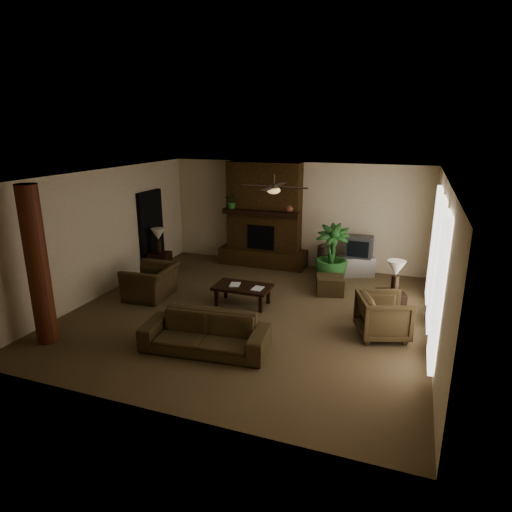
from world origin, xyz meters
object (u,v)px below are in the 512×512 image
at_px(tv_stand, 356,266).
at_px(floor_vase, 324,256).
at_px(log_column, 38,266).
at_px(sofa, 205,327).
at_px(lamp_left, 158,236).
at_px(coffee_table, 242,288).
at_px(side_table_left, 160,263).
at_px(armchair_right, 383,314).
at_px(lamp_right, 396,271).
at_px(ottoman, 330,285).
at_px(armchair_left, 151,277).
at_px(floor_plant, 331,267).
at_px(side_table_right, 390,305).

xyz_separation_m(tv_stand, floor_vase, (-0.85, -0.00, 0.18)).
relative_size(log_column, tv_stand, 3.29).
bearing_deg(sofa, lamp_left, 125.86).
relative_size(coffee_table, floor_vase, 1.56).
bearing_deg(side_table_left, sofa, -48.28).
height_order(armchair_right, side_table_left, armchair_right).
height_order(sofa, lamp_right, lamp_right).
bearing_deg(log_column, floor_vase, 55.27).
bearing_deg(armchair_right, tv_stand, -4.67).
bearing_deg(coffee_table, ottoman, 38.58).
relative_size(floor_vase, lamp_right, 1.18).
relative_size(log_column, armchair_left, 2.53).
distance_m(floor_plant, lamp_left, 4.42).
xyz_separation_m(floor_plant, lamp_left, (-4.31, -0.81, 0.60)).
distance_m(armchair_right, floor_vase, 3.78).
distance_m(tv_stand, side_table_right, 2.62).
bearing_deg(coffee_table, armchair_left, -172.10).
height_order(armchair_right, floor_vase, armchair_right).
xyz_separation_m(armchair_right, lamp_left, (-5.73, 1.74, 0.56)).
distance_m(floor_vase, side_table_right, 3.05).
relative_size(side_table_right, lamp_right, 0.85).
distance_m(armchair_left, armchair_right, 5.03).
distance_m(side_table_left, lamp_left, 0.73).
relative_size(armchair_left, lamp_left, 1.70).
xyz_separation_m(sofa, lamp_left, (-2.93, 3.28, 0.58)).
bearing_deg(side_table_right, floor_vase, 127.04).
bearing_deg(coffee_table, tv_stand, 54.28).
height_order(log_column, sofa, log_column).
distance_m(armchair_left, lamp_left, 1.74).
height_order(tv_stand, side_table_right, side_table_right).
relative_size(floor_plant, side_table_right, 2.63).
distance_m(log_column, floor_plant, 6.41).
distance_m(coffee_table, floor_vase, 3.06).
height_order(tv_stand, lamp_left, lamp_left).
distance_m(log_column, armchair_right, 6.11).
distance_m(ottoman, side_table_right, 1.65).
distance_m(armchair_right, floor_plant, 2.92).
bearing_deg(floor_vase, floor_plant, -67.08).
height_order(armchair_left, lamp_left, lamp_left).
distance_m(armchair_right, tv_stand, 3.47).
distance_m(sofa, lamp_left, 4.44).
bearing_deg(coffee_table, floor_plant, 53.14).
bearing_deg(ottoman, log_column, -136.88).
relative_size(armchair_left, ottoman, 1.85).
relative_size(armchair_right, side_table_right, 1.60).
bearing_deg(tv_stand, log_column, -155.21).
distance_m(floor_vase, floor_plant, 0.87).
bearing_deg(side_table_left, floor_vase, 22.02).
bearing_deg(sofa, lamp_right, 33.93).
relative_size(sofa, side_table_right, 3.91).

